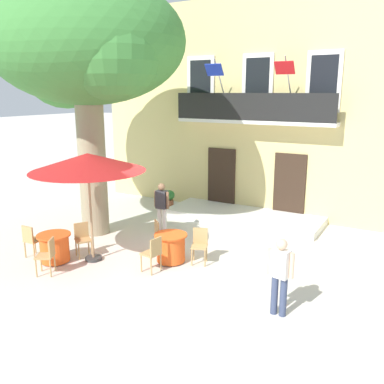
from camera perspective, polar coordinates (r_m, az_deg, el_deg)
name	(u,v)px	position (r m, az deg, el deg)	size (l,w,h in m)	color
ground_plane	(162,255)	(11.30, -4.15, -8.79)	(120.00, 120.00, 0.00)	beige
building_facade	(276,107)	(16.48, 11.57, 11.48)	(13.00, 5.09, 7.50)	#DBC67F
entrance_step_platform	(243,217)	(14.32, 7.12, -3.41)	(5.33, 1.94, 0.25)	silver
plane_tree	(85,49)	(12.82, -14.76, 18.75)	(6.04, 5.30, 7.48)	gray
cafe_table_near_tree	(171,248)	(10.74, -2.97, -7.75)	(0.86, 0.86, 0.76)	#EA561E
cafe_chair_near_tree_0	(161,234)	(11.36, -4.40, -5.83)	(0.56, 0.56, 0.91)	tan
cafe_chair_near_tree_1	(153,252)	(10.13, -5.46, -8.33)	(0.45, 0.45, 0.91)	tan
cafe_chair_near_tree_2	(200,243)	(10.64, 1.09, -7.15)	(0.52, 0.52, 0.91)	tan
cafe_table_middle	(55,248)	(11.31, -18.61, -7.36)	(0.86, 0.86, 0.76)	#EA561E
cafe_chair_middle_0	(48,254)	(10.58, -19.47, -8.12)	(0.55, 0.55, 0.91)	tan
cafe_chair_middle_1	(83,237)	(11.46, -15.01, -6.10)	(0.55, 0.55, 0.91)	tan
cafe_chair_middle_2	(31,239)	(11.75, -21.49, -6.11)	(0.41, 0.41, 0.91)	tan
cafe_umbrella	(88,163)	(10.58, -14.33, 3.99)	(2.90, 2.90, 2.85)	#997A56
ground_planter_left	(170,198)	(15.59, -3.12, -0.87)	(0.37, 0.37, 0.70)	#995638
pedestrian_near_entrance	(162,206)	(12.65, -4.24, -1.92)	(0.53, 0.25, 1.63)	silver
pedestrian_mid_plaza	(280,273)	(8.30, 12.19, -10.93)	(0.53, 0.28, 1.60)	#384260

